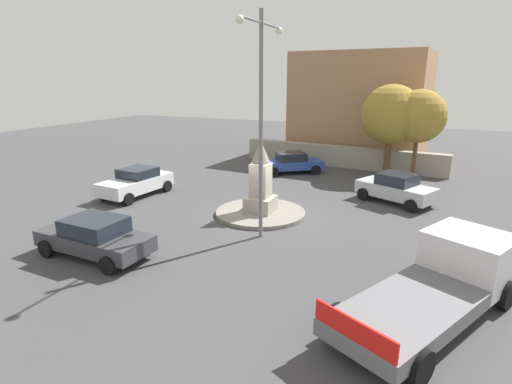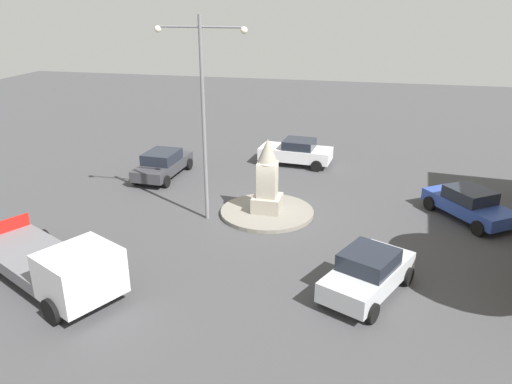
{
  "view_description": "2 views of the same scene",
  "coord_description": "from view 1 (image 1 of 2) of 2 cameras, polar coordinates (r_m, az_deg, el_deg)",
  "views": [
    {
      "loc": [
        16.43,
        6.99,
        6.22
      ],
      "look_at": [
        0.32,
        -0.09,
        1.18
      ],
      "focal_mm": 28.02,
      "sensor_mm": 36.0,
      "label": 1
    },
    {
      "loc": [
        -4.11,
        20.1,
        9.09
      ],
      "look_at": [
        0.4,
        0.49,
        1.21
      ],
      "focal_mm": 34.64,
      "sensor_mm": 36.0,
      "label": 2
    }
  ],
  "objects": [
    {
      "name": "traffic_island",
      "position": [
        18.87,
        0.65,
        -2.97
      ],
      "size": [
        4.22,
        4.22,
        0.18
      ],
      "primitive_type": "cylinder",
      "color": "gray",
      "rests_on": "ground"
    },
    {
      "name": "tree_near_wall",
      "position": [
        27.19,
        22.24,
        9.96
      ],
      "size": [
        3.3,
        3.3,
        5.58
      ],
      "color": "brown",
      "rests_on": "ground"
    },
    {
      "name": "car_blue_waiting",
      "position": [
        27.12,
        5.06,
        4.23
      ],
      "size": [
        3.79,
        4.34,
        1.41
      ],
      "color": "#2D479E",
      "rests_on": "ground"
    },
    {
      "name": "stone_boundary_wall",
      "position": [
        29.65,
        11.85,
        5.01
      ],
      "size": [
        1.99,
        14.68,
        1.5
      ],
      "primitive_type": "cube",
      "rotation": [
        0.0,
        0.0,
        4.62
      ],
      "color": "#9E9687",
      "rests_on": "ground"
    },
    {
      "name": "tree_mid_cluster",
      "position": [
        27.43,
        18.74,
        10.38
      ],
      "size": [
        3.81,
        3.81,
        5.86
      ],
      "color": "brown",
      "rests_on": "ground"
    },
    {
      "name": "monument",
      "position": [
        18.43,
        0.66,
        1.59
      ],
      "size": [
        1.26,
        1.26,
        3.34
      ],
      "color": "#9E9687",
      "rests_on": "traffic_island"
    },
    {
      "name": "car_silver_approaching",
      "position": [
        21.69,
        19.34,
        0.54
      ],
      "size": [
        3.16,
        4.18,
        1.54
      ],
      "color": "#B7BABF",
      "rests_on": "ground"
    },
    {
      "name": "car_white_near_island",
      "position": [
        22.67,
        -16.72,
        1.39
      ],
      "size": [
        4.27,
        2.33,
        1.51
      ],
      "color": "silver",
      "rests_on": "ground"
    },
    {
      "name": "car_dark_grey_parked_left",
      "position": [
        15.51,
        -22.03,
        -5.92
      ],
      "size": [
        2.12,
        4.38,
        1.44
      ],
      "color": "#38383D",
      "rests_on": "ground"
    },
    {
      "name": "streetlamp",
      "position": [
        15.18,
        0.73,
        11.95
      ],
      "size": [
        3.78,
        0.28,
        8.56
      ],
      "color": "slate",
      "rests_on": "ground"
    },
    {
      "name": "ground_plane",
      "position": [
        18.9,
        0.65,
        -3.22
      ],
      "size": [
        80.0,
        80.0,
        0.0
      ],
      "primitive_type": "plane",
      "color": "#424244"
    },
    {
      "name": "truck_white_passing",
      "position": [
        12.26,
        25.28,
        -11.26
      ],
      "size": [
        6.65,
        4.82,
        1.92
      ],
      "color": "silver",
      "rests_on": "ground"
    },
    {
      "name": "corner_building",
      "position": [
        34.09,
        14.77,
        11.88
      ],
      "size": [
        7.98,
        10.6,
        8.16
      ],
      "primitive_type": "cube",
      "rotation": [
        0.0,
        0.0,
        4.62
      ],
      "color": "#A87A56",
      "rests_on": "ground"
    }
  ]
}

